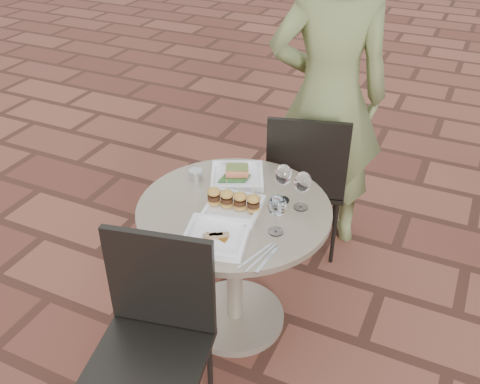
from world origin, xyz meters
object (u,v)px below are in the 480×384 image
at_px(cafe_table, 234,248).
at_px(plate_tuna, 216,237).
at_px(chair_near, 154,327).
at_px(plate_salmon, 237,175).
at_px(diner, 328,99).
at_px(plate_sliders, 233,203).
at_px(chair_far, 306,173).

relative_size(cafe_table, plate_tuna, 2.82).
height_order(chair_near, plate_salmon, chair_near).
bearing_deg(plate_salmon, diner, 71.02).
distance_m(plate_salmon, plate_sliders, 0.27).
distance_m(diner, plate_salmon, 0.75).
bearing_deg(plate_sliders, plate_salmon, 111.92).
xyz_separation_m(chair_near, plate_sliders, (0.05, 0.62, 0.22)).
bearing_deg(diner, cafe_table, 59.04).
bearing_deg(plate_sliders, chair_near, -94.61).
relative_size(chair_far, diner, 0.50).
xyz_separation_m(diner, plate_sliders, (-0.14, -0.94, -0.16)).
bearing_deg(chair_far, cafe_table, 65.36).
height_order(plate_sliders, plate_tuna, plate_sliders).
height_order(cafe_table, chair_near, chair_near).
relative_size(cafe_table, plate_sliders, 3.33).
xyz_separation_m(plate_salmon, plate_sliders, (0.10, -0.25, 0.02)).
xyz_separation_m(cafe_table, chair_near, (-0.04, -0.64, 0.07)).
bearing_deg(plate_sliders, plate_tuna, -83.37).
relative_size(plate_salmon, plate_tuna, 1.06).
bearing_deg(plate_salmon, plate_tuna, -75.11).
xyz_separation_m(cafe_table, diner, (0.14, 0.92, 0.45)).
xyz_separation_m(chair_far, plate_sliders, (-0.11, -0.73, 0.22)).
bearing_deg(cafe_table, diner, 81.04).
bearing_deg(plate_salmon, plate_sliders, -68.08).
relative_size(diner, plate_salmon, 5.50).
distance_m(cafe_table, plate_tuna, 0.37).
height_order(cafe_table, diner, diner).
height_order(plate_salmon, plate_tuna, plate_salmon).
distance_m(diner, plate_sliders, 0.96).
height_order(chair_near, diner, diner).
xyz_separation_m(diner, plate_salmon, (-0.24, -0.69, -0.18)).
bearing_deg(chair_near, diner, 71.20).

